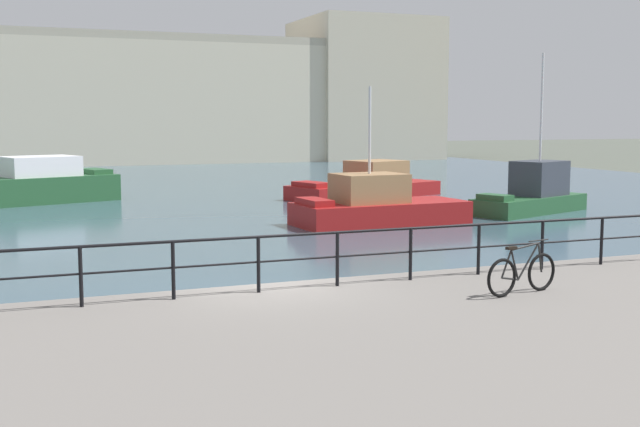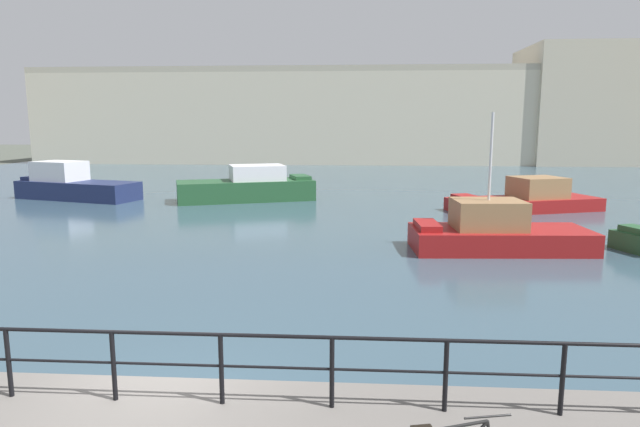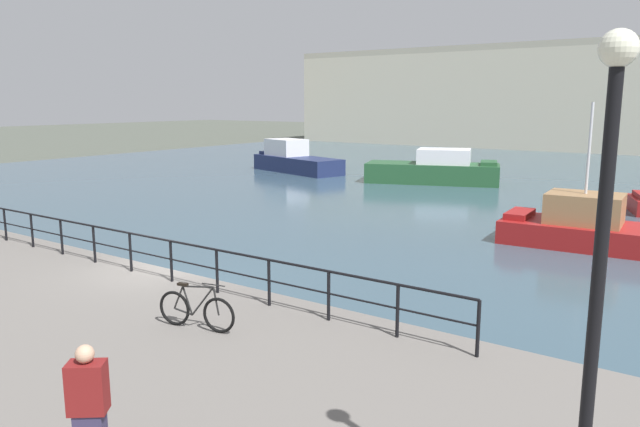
{
  "view_description": "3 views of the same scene",
  "coord_description": "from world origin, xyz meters",
  "px_view_note": "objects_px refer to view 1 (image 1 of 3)",
  "views": [
    {
      "loc": [
        -4.71,
        -14.88,
        4.0
      ],
      "look_at": [
        2.69,
        3.98,
        1.63
      ],
      "focal_mm": 44.98,
      "sensor_mm": 36.0,
      "label": 1
    },
    {
      "loc": [
        3.1,
        -7.94,
        4.8
      ],
      "look_at": [
        2.19,
        5.78,
        2.53
      ],
      "focal_mm": 30.3,
      "sensor_mm": 36.0,
      "label": 2
    },
    {
      "loc": [
        12.66,
        -10.59,
        5.25
      ],
      "look_at": [
        2.34,
        4.14,
        1.92
      ],
      "focal_mm": 33.77,
      "sensor_mm": 36.0,
      "label": 3
    }
  ],
  "objects_px": {
    "moored_small_launch": "(367,185)",
    "parked_bicycle": "(522,273)",
    "moored_red_daysailer": "(377,206)",
    "moored_cabin_cruiser": "(29,185)",
    "moored_green_narrowboat": "(533,194)",
    "harbor_building": "(127,100)"
  },
  "relations": [
    {
      "from": "moored_green_narrowboat",
      "to": "parked_bicycle",
      "type": "relative_size",
      "value": 3.92
    },
    {
      "from": "parked_bicycle",
      "to": "moored_small_launch",
      "type": "bearing_deg",
      "value": 59.5
    },
    {
      "from": "moored_cabin_cruiser",
      "to": "parked_bicycle",
      "type": "relative_size",
      "value": 5.16
    },
    {
      "from": "moored_cabin_cruiser",
      "to": "parked_bicycle",
      "type": "bearing_deg",
      "value": -94.25
    },
    {
      "from": "moored_green_narrowboat",
      "to": "moored_small_launch",
      "type": "bearing_deg",
      "value": -88.72
    },
    {
      "from": "moored_small_launch",
      "to": "moored_red_daysailer",
      "type": "distance_m",
      "value": 10.94
    },
    {
      "from": "harbor_building",
      "to": "moored_green_narrowboat",
      "type": "height_order",
      "value": "harbor_building"
    },
    {
      "from": "harbor_building",
      "to": "moored_cabin_cruiser",
      "type": "height_order",
      "value": "harbor_building"
    },
    {
      "from": "moored_small_launch",
      "to": "parked_bicycle",
      "type": "height_order",
      "value": "moored_small_launch"
    },
    {
      "from": "moored_green_narrowboat",
      "to": "moored_red_daysailer",
      "type": "bearing_deg",
      "value": -13.55
    },
    {
      "from": "moored_red_daysailer",
      "to": "parked_bicycle",
      "type": "relative_size",
      "value": 3.91
    },
    {
      "from": "moored_small_launch",
      "to": "parked_bicycle",
      "type": "relative_size",
      "value": 5.13
    },
    {
      "from": "harbor_building",
      "to": "moored_cabin_cruiser",
      "type": "distance_m",
      "value": 37.62
    },
    {
      "from": "harbor_building",
      "to": "parked_bicycle",
      "type": "distance_m",
      "value": 64.83
    },
    {
      "from": "harbor_building",
      "to": "parked_bicycle",
      "type": "bearing_deg",
      "value": -91.75
    },
    {
      "from": "moored_red_daysailer",
      "to": "harbor_building",
      "type": "bearing_deg",
      "value": -90.47
    },
    {
      "from": "moored_cabin_cruiser",
      "to": "moored_small_launch",
      "type": "xyz_separation_m",
      "value": [
        16.46,
        -3.11,
        -0.24
      ]
    },
    {
      "from": "moored_cabin_cruiser",
      "to": "moored_green_narrowboat",
      "type": "height_order",
      "value": "moored_green_narrowboat"
    },
    {
      "from": "moored_cabin_cruiser",
      "to": "moored_small_launch",
      "type": "distance_m",
      "value": 16.75
    },
    {
      "from": "moored_cabin_cruiser",
      "to": "parked_bicycle",
      "type": "xyz_separation_m",
      "value": [
        7.81,
        -28.64,
        0.3
      ]
    },
    {
      "from": "moored_red_daysailer",
      "to": "parked_bicycle",
      "type": "xyz_separation_m",
      "value": [
        -4.38,
        -15.45,
        0.47
      ]
    },
    {
      "from": "moored_green_narrowboat",
      "to": "parked_bicycle",
      "type": "xyz_separation_m",
      "value": [
        -12.37,
        -16.52,
        0.36
      ]
    }
  ]
}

